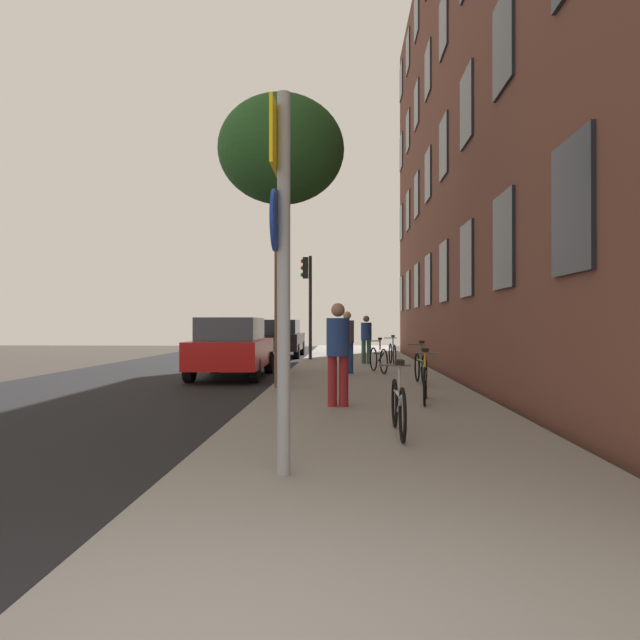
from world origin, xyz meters
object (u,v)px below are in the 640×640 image
at_px(tree_near, 281,153).
at_px(bicycle_0, 398,405).
at_px(traffic_light, 308,289).
at_px(bicycle_3, 379,359).
at_px(bicycle_4, 392,353).
at_px(pedestrian_1, 347,338).
at_px(bicycle_1, 425,381).
at_px(car_1, 281,338).
at_px(car_0, 232,347).
at_px(pedestrian_0, 338,347).
at_px(pedestrian_2, 366,336).
at_px(sign_post, 281,252).
at_px(bicycle_2, 421,367).

xyz_separation_m(tree_near, bicycle_0, (2.01, -5.15, -4.63)).
distance_m(traffic_light, bicycle_3, 6.71).
bearing_deg(bicycle_0, bicycle_3, 88.27).
relative_size(bicycle_4, pedestrian_1, 1.02).
height_order(bicycle_1, bicycle_3, bicycle_3).
height_order(bicycle_4, car_1, car_1).
distance_m(traffic_light, car_1, 4.16).
height_order(bicycle_0, car_0, car_0).
height_order(bicycle_0, pedestrian_0, pedestrian_0).
bearing_deg(car_0, pedestrian_0, -64.40).
xyz_separation_m(traffic_light, bicycle_3, (2.33, -5.86, -2.29)).
height_order(bicycle_4, pedestrian_2, pedestrian_2).
distance_m(traffic_light, bicycle_0, 15.18).
bearing_deg(pedestrian_0, bicycle_4, 80.17).
height_order(pedestrian_0, pedestrian_1, pedestrian_0).
bearing_deg(bicycle_3, sign_post, -97.83).
distance_m(sign_post, car_0, 10.83).
distance_m(sign_post, car_1, 20.38).
relative_size(traffic_light, pedestrian_0, 2.30).
distance_m(bicycle_1, bicycle_2, 3.02).
xyz_separation_m(bicycle_1, bicycle_3, (-0.46, 6.00, 0.01)).
distance_m(bicycle_1, pedestrian_2, 9.67).
xyz_separation_m(pedestrian_0, car_0, (-2.94, 6.13, -0.25)).
distance_m(bicycle_3, car_0, 4.02).
xyz_separation_m(traffic_light, car_1, (-1.37, 3.41, -1.94)).
height_order(pedestrian_0, car_0, pedestrian_0).
distance_m(bicycle_4, car_1, 7.63).
relative_size(sign_post, bicycle_2, 1.99).
height_order(bicycle_1, pedestrian_1, pedestrian_1).
bearing_deg(traffic_light, pedestrian_0, -84.09).
relative_size(bicycle_0, car_0, 0.38).
bearing_deg(bicycle_4, car_1, 124.61).
xyz_separation_m(tree_near, car_1, (-1.42, 13.13, -4.26)).
height_order(traffic_light, pedestrian_0, traffic_light).
xyz_separation_m(bicycle_0, pedestrian_1, (-0.60, 8.70, 0.60)).
bearing_deg(pedestrian_2, sign_post, -95.09).
height_order(pedestrian_2, car_0, pedestrian_2).
distance_m(bicycle_1, bicycle_4, 9.00).
height_order(bicycle_1, pedestrian_0, pedestrian_0).
height_order(sign_post, bicycle_3, sign_post).
distance_m(bicycle_3, pedestrian_2, 3.67).
distance_m(bicycle_4, pedestrian_0, 9.77).
height_order(bicycle_2, pedestrian_1, pedestrian_1).
bearing_deg(bicycle_2, sign_post, -105.96).
height_order(bicycle_1, bicycle_4, bicycle_4).
distance_m(bicycle_4, pedestrian_1, 3.67).
relative_size(traffic_light, bicycle_3, 2.42).
distance_m(pedestrian_0, car_0, 6.80).
bearing_deg(pedestrian_2, bicycle_4, -37.12).
bearing_deg(traffic_light, car_0, -104.55).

